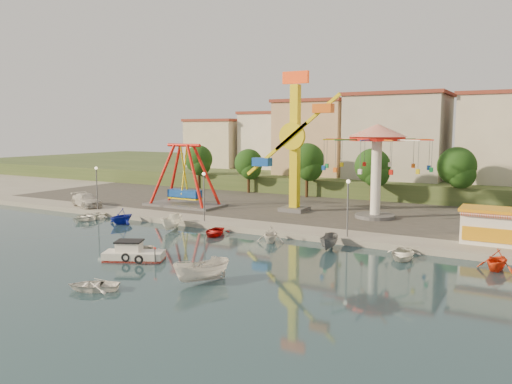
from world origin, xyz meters
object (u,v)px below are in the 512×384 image
Objects in this scene: kamikaze_tower at (297,146)px; cabin_motorboat at (133,254)px; rowboat_a at (147,251)px; van at (86,200)px; pirate_ship_ride at (184,177)px; wave_swinger at (377,150)px; skiff at (202,271)px.

cabin_motorboat is at bearing -97.21° from kamikaze_tower.
van is at bearing 106.70° from rowboat_a.
wave_swinger is (23.78, 3.43, 3.80)m from pirate_ship_ride.
rowboat_a is 25.79m from van.
kamikaze_tower is at bearing 128.27° from skiff.
pirate_ship_ride reaches higher than van.
kamikaze_tower is at bearing -176.82° from wave_swinger.
kamikaze_tower is 25.99m from cabin_motorboat.
skiff is at bearing -50.45° from pirate_ship_ride.
kamikaze_tower is 4.87× the size of rowboat_a.
kamikaze_tower is at bearing 40.20° from rowboat_a.
wave_swinger is 2.75× the size of skiff.
kamikaze_tower reaches higher than cabin_motorboat.
kamikaze_tower is 1.42× the size of wave_swinger.
wave_swinger is 27.63m from rowboat_a.
cabin_motorboat is 1.72m from rowboat_a.
rowboat_a is (-0.09, 1.71, -0.09)m from cabin_motorboat.
wave_swinger reaches higher than cabin_motorboat.
pirate_ship_ride is 12.87m from van.
van is (-34.50, -9.90, -6.77)m from wave_swinger.
rowboat_a is 0.80× the size of skiff.
skiff is (-4.14, -27.22, -7.38)m from wave_swinger.
van is at bearing -163.99° from wave_swinger.
rowboat_a is at bearing -100.24° from van.
van is (-30.36, 17.32, 0.61)m from skiff.
van is at bearing 119.80° from cabin_motorboat.
wave_swinger reaches higher than skiff.
cabin_motorboat is (11.34, -21.62, -3.95)m from pirate_ship_ride.
pirate_ship_ride is 31.05m from skiff.
cabin_motorboat is (-12.43, -25.06, -7.75)m from wave_swinger.
pirate_ship_ride is 23.23m from rowboat_a.
rowboat_a is 0.59× the size of van.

